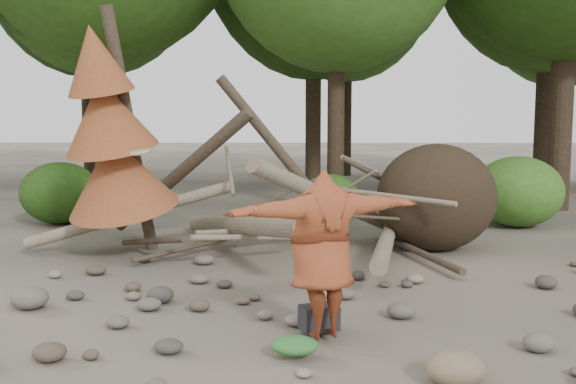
{
  "coord_description": "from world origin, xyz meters",
  "views": [
    {
      "loc": [
        0.12,
        -7.48,
        2.42
      ],
      "look_at": [
        -0.07,
        1.5,
        1.4
      ],
      "focal_mm": 40.0,
      "sensor_mm": 36.0,
      "label": 1
    }
  ],
  "objects": [
    {
      "name": "ground",
      "position": [
        0.0,
        0.0,
        0.0
      ],
      "size": [
        120.0,
        120.0,
        0.0
      ],
      "primitive_type": "plane",
      "color": "#514C44",
      "rests_on": "ground"
    },
    {
      "name": "deadfall_pile",
      "position": [
        2.02,
        4.24,
        0.95
      ],
      "size": [
        8.55,
        5.24,
        3.3
      ],
      "color": "#332619",
      "rests_on": "ground"
    },
    {
      "name": "dead_conifer",
      "position": [
        -3.12,
        3.37,
        2.11
      ],
      "size": [
        2.06,
        2.16,
        4.35
      ],
      "color": "#4C3F30",
      "rests_on": "ground"
    },
    {
      "name": "bush_left",
      "position": [
        -5.5,
        7.2,
        0.72
      ],
      "size": [
        1.8,
        1.8,
        1.44
      ],
      "primitive_type": "ellipsoid",
      "color": "#285015",
      "rests_on": "ground"
    },
    {
      "name": "bush_mid",
      "position": [
        0.8,
        7.8,
        0.56
      ],
      "size": [
        1.4,
        1.4,
        1.12
      ],
      "primitive_type": "ellipsoid",
      "color": "#35651D",
      "rests_on": "ground"
    },
    {
      "name": "bush_right",
      "position": [
        5.0,
        7.0,
        0.8
      ],
      "size": [
        2.0,
        2.0,
        1.6
      ],
      "primitive_type": "ellipsoid",
      "color": "#417825",
      "rests_on": "ground"
    },
    {
      "name": "frisbee_thrower",
      "position": [
        0.34,
        -0.72,
        0.99
      ],
      "size": [
        3.28,
        1.43,
        2.04
      ],
      "color": "brown",
      "rests_on": "ground"
    },
    {
      "name": "backpack",
      "position": [
        0.32,
        -0.45,
        0.14
      ],
      "size": [
        0.49,
        0.41,
        0.28
      ],
      "primitive_type": "cube",
      "rotation": [
        0.0,
        0.0,
        0.38
      ],
      "color": "black",
      "rests_on": "ground"
    },
    {
      "name": "cloth_green",
      "position": [
        0.06,
        -1.2,
        0.09
      ],
      "size": [
        0.48,
        0.4,
        0.18
      ],
      "primitive_type": "ellipsoid",
      "color": "#2D712D",
      "rests_on": "ground"
    },
    {
      "name": "cloth_orange",
      "position": [
        0.41,
        -0.26,
        0.05
      ],
      "size": [
        0.3,
        0.24,
        0.11
      ],
      "primitive_type": "ellipsoid",
      "color": "#C05F20",
      "rests_on": "ground"
    },
    {
      "name": "boulder_front_right",
      "position": [
        1.53,
        -1.82,
        0.16
      ],
      "size": [
        0.54,
        0.48,
        0.32
      ],
      "primitive_type": "ellipsoid",
      "color": "#866F54",
      "rests_on": "ground"
    },
    {
      "name": "boulder_mid_left",
      "position": [
        -3.36,
        0.45,
        0.15
      ],
      "size": [
        0.48,
        0.44,
        0.29
      ],
      "primitive_type": "ellipsoid",
      "color": "#676057",
      "rests_on": "ground"
    }
  ]
}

